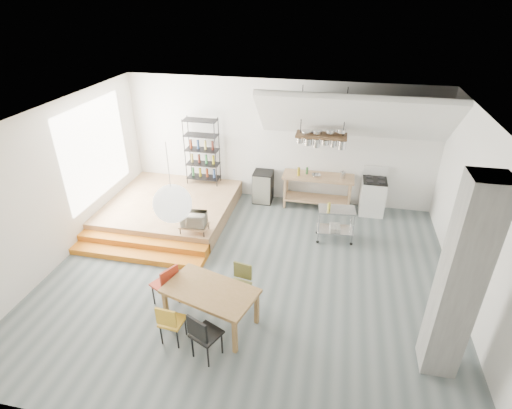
% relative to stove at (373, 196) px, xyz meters
% --- Properties ---
extents(floor, '(8.00, 8.00, 0.00)m').
position_rel_stove_xyz_m(floor, '(-2.50, -3.16, -0.48)').
color(floor, '#525E5F').
rests_on(floor, ground).
extents(wall_back, '(8.00, 0.04, 3.20)m').
position_rel_stove_xyz_m(wall_back, '(-2.50, 0.34, 1.12)').
color(wall_back, silver).
rests_on(wall_back, ground).
extents(wall_left, '(0.04, 7.00, 3.20)m').
position_rel_stove_xyz_m(wall_left, '(-6.50, -3.16, 1.12)').
color(wall_left, silver).
rests_on(wall_left, ground).
extents(wall_right, '(0.04, 7.00, 3.20)m').
position_rel_stove_xyz_m(wall_right, '(1.50, -3.16, 1.12)').
color(wall_right, silver).
rests_on(wall_right, ground).
extents(ceiling, '(8.00, 7.00, 0.02)m').
position_rel_stove_xyz_m(ceiling, '(-2.50, -3.16, 2.72)').
color(ceiling, white).
rests_on(ceiling, wall_back).
extents(slope_ceiling, '(4.40, 1.44, 1.32)m').
position_rel_stove_xyz_m(slope_ceiling, '(-0.70, -0.26, 2.07)').
color(slope_ceiling, white).
rests_on(slope_ceiling, wall_back).
extents(window_pane, '(0.02, 2.50, 2.20)m').
position_rel_stove_xyz_m(window_pane, '(-6.48, -1.66, 1.32)').
color(window_pane, white).
rests_on(window_pane, wall_left).
extents(platform, '(3.00, 3.00, 0.40)m').
position_rel_stove_xyz_m(platform, '(-5.00, -1.16, -0.28)').
color(platform, '#99734C').
rests_on(platform, ground).
extents(step_lower, '(3.00, 0.35, 0.13)m').
position_rel_stove_xyz_m(step_lower, '(-5.00, -3.11, -0.41)').
color(step_lower, orange).
rests_on(step_lower, ground).
extents(step_upper, '(3.00, 0.35, 0.27)m').
position_rel_stove_xyz_m(step_upper, '(-5.00, -2.76, -0.35)').
color(step_upper, orange).
rests_on(step_upper, ground).
extents(concrete_column, '(0.50, 0.50, 3.20)m').
position_rel_stove_xyz_m(concrete_column, '(0.80, -4.66, 1.12)').
color(concrete_column, slate).
rests_on(concrete_column, ground).
extents(kitchen_counter, '(1.80, 0.60, 0.91)m').
position_rel_stove_xyz_m(kitchen_counter, '(-1.40, -0.01, 0.15)').
color(kitchen_counter, '#99734C').
rests_on(kitchen_counter, ground).
extents(stove, '(0.60, 0.60, 1.18)m').
position_rel_stove_xyz_m(stove, '(0.00, 0.00, 0.00)').
color(stove, white).
rests_on(stove, ground).
extents(pot_rack, '(1.20, 0.50, 1.43)m').
position_rel_stove_xyz_m(pot_rack, '(-1.37, -0.23, 1.50)').
color(pot_rack, '#402819').
rests_on(pot_rack, ceiling).
extents(wire_shelving, '(0.88, 0.38, 1.80)m').
position_rel_stove_xyz_m(wire_shelving, '(-4.50, 0.04, 0.85)').
color(wire_shelving, black).
rests_on(wire_shelving, platform).
extents(microwave_shelf, '(0.60, 0.40, 0.16)m').
position_rel_stove_xyz_m(microwave_shelf, '(-3.90, -2.41, 0.07)').
color(microwave_shelf, '#99734C').
rests_on(microwave_shelf, platform).
extents(paper_lantern, '(0.60, 0.60, 0.60)m').
position_rel_stove_xyz_m(paper_lantern, '(-3.42, -4.38, 1.72)').
color(paper_lantern, white).
rests_on(paper_lantern, ceiling).
extents(dining_table, '(1.70, 1.25, 0.72)m').
position_rel_stove_xyz_m(dining_table, '(-2.84, -4.55, 0.17)').
color(dining_table, olive).
rests_on(dining_table, ground).
extents(chair_mustard, '(0.39, 0.39, 0.80)m').
position_rel_stove_xyz_m(chair_mustard, '(-3.34, -5.11, -0.01)').
color(chair_mustard, gold).
rests_on(chair_mustard, ground).
extents(chair_black, '(0.54, 0.54, 0.89)m').
position_rel_stove_xyz_m(chair_black, '(-2.73, -5.30, 0.05)').
color(chair_black, black).
rests_on(chair_black, ground).
extents(chair_olive, '(0.43, 0.43, 0.80)m').
position_rel_stove_xyz_m(chair_olive, '(-2.47, -3.94, 0.00)').
color(chair_olive, olive).
rests_on(chair_olive, ground).
extents(chair_red, '(0.54, 0.54, 0.88)m').
position_rel_stove_xyz_m(chair_red, '(-3.74, -4.30, 0.04)').
color(chair_red, '#B43019').
rests_on(chair_red, ground).
extents(rolling_cart, '(0.86, 0.54, 0.81)m').
position_rel_stove_xyz_m(rolling_cart, '(-0.87, -1.48, 0.04)').
color(rolling_cart, silver).
rests_on(rolling_cart, ground).
extents(mini_fridge, '(0.50, 0.50, 0.85)m').
position_rel_stove_xyz_m(mini_fridge, '(-2.84, 0.04, -0.05)').
color(mini_fridge, black).
rests_on(mini_fridge, ground).
extents(microwave, '(0.56, 0.40, 0.30)m').
position_rel_stove_xyz_m(microwave, '(-3.90, -2.41, 0.23)').
color(microwave, beige).
rests_on(microwave, microwave_shelf).
extents(bowl, '(0.27, 0.27, 0.06)m').
position_rel_stove_xyz_m(bowl, '(-1.45, -0.06, 0.46)').
color(bowl, silver).
rests_on(bowl, kitchen_counter).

